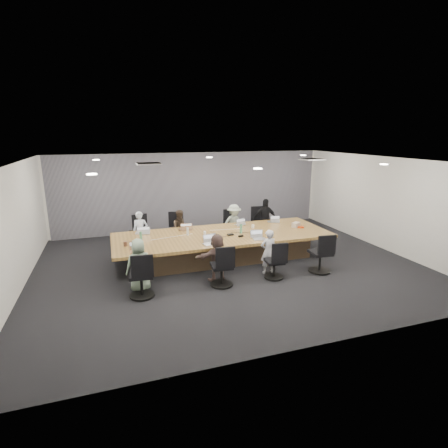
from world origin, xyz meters
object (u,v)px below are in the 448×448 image
object	(u,v)px
chair_6	(274,264)
chair_2	(230,228)
chair_7	(320,256)
stapler	(241,236)
chair_5	(222,269)
chair_4	(141,278)
chair_0	(140,235)
chair_3	(260,225)
laptop_2	(240,224)
bottle_green_right	(241,229)
laptop_0	(142,233)
laptop_3	(272,222)
person_5	(217,257)
person_6	(268,252)
laptop_4	(137,251)
chair_1	(179,231)
person_1	(181,229)
bottle_green_left	(141,236)
person_4	(139,265)
person_3	(265,219)
bottle_clear	(188,231)
canvas_bag	(296,225)
mug_brown	(125,244)
person_2	(234,224)
laptop_6	(260,239)
laptop_5	(211,244)
laptop_1	(185,229)
conference_table	(223,245)
snack_packet	(301,227)
person_0	(140,232)

from	to	relation	value
chair_6	chair_2	bearing A→B (deg)	95.58
chair_7	stapler	world-z (taller)	chair_7
chair_5	chair_4	bearing A→B (deg)	-174.92
chair_6	chair_0	bearing A→B (deg)	137.08
chair_3	laptop_2	world-z (taller)	chair_3
laptop_2	bottle_green_right	world-z (taller)	bottle_green_right
laptop_0	laptop_3	distance (m)	4.06
person_5	person_6	bearing A→B (deg)	168.28
person_5	laptop_3	bearing A→B (deg)	-151.04
chair_6	laptop_4	world-z (taller)	laptop_4
chair_5	laptop_2	size ratio (longest dim) A/B	2.78
chair_1	person_1	xyz separation A→B (m)	(0.00, -0.35, 0.17)
person_5	chair_0	bearing A→B (deg)	-74.72
person_6	bottle_green_left	xyz separation A→B (m)	(-3.00, 1.46, 0.28)
person_4	chair_1	bearing A→B (deg)	-124.07
chair_4	person_4	distance (m)	0.39
person_3	bottle_green_right	distance (m)	2.01
bottle_clear	canvas_bag	xyz separation A→B (m)	(3.28, -0.17, -0.04)
chair_1	laptop_0	world-z (taller)	chair_1
chair_0	mug_brown	distance (m)	2.06
stapler	chair_7	bearing A→B (deg)	-44.19
laptop_2	person_4	bearing A→B (deg)	20.81
person_2	person_3	xyz separation A→B (m)	(1.09, 0.00, 0.06)
chair_1	person_3	world-z (taller)	person_3
laptop_6	laptop_5	bearing A→B (deg)	-172.48
laptop_1	bottle_green_left	size ratio (longest dim) A/B	1.49
laptop_5	chair_6	bearing A→B (deg)	-42.39
chair_4	person_6	xyz separation A→B (m)	(3.19, 0.35, 0.15)
chair_3	laptop_6	size ratio (longest dim) A/B	2.55
chair_7	laptop_0	bearing A→B (deg)	153.96
chair_5	laptop_2	world-z (taller)	chair_5
conference_table	person_3	world-z (taller)	person_3
laptop_0	person_1	world-z (taller)	person_1
chair_6	snack_packet	distance (m)	2.32
chair_4	person_0	world-z (taller)	person_0
chair_6	canvas_bag	size ratio (longest dim) A/B	2.84
laptop_2	conference_table	bearing A→B (deg)	31.56
chair_7	person_5	xyz separation A→B (m)	(-2.66, 0.35, 0.14)
person_3	canvas_bag	distance (m)	1.40
bottle_green_right	laptop_1	bearing A→B (deg)	148.31
chair_4	chair_2	bearing A→B (deg)	51.59
person_1	person_4	size ratio (longest dim) A/B	0.99
laptop_3	person_6	size ratio (longest dim) A/B	0.25
laptop_6	bottle_green_left	bearing A→B (deg)	170.57
chair_0	bottle_clear	distance (m)	1.97
laptop_0	mug_brown	xyz separation A→B (m)	(-0.50, -1.07, 0.05)
laptop_5	person_6	xyz separation A→B (m)	(1.35, -0.55, -0.17)
laptop_1	person_5	size ratio (longest dim) A/B	0.29
person_0	chair_7	bearing A→B (deg)	-25.35
laptop_0	laptop_5	xyz separation A→B (m)	(1.55, -1.60, 0.00)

